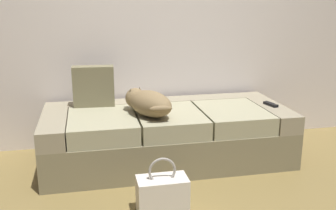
{
  "coord_description": "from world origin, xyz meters",
  "views": [
    {
      "loc": [
        -0.63,
        -2.06,
        1.32
      ],
      "look_at": [
        0.0,
        0.91,
        0.5
      ],
      "focal_mm": 41.79,
      "sensor_mm": 36.0,
      "label": 1
    }
  ],
  "objects_px": {
    "couch": "(167,135)",
    "handbag": "(162,195)",
    "throw_pillow": "(94,86)",
    "dog_tan": "(148,103)",
    "tv_remote": "(271,104)"
  },
  "relations": [
    {
      "from": "handbag",
      "to": "throw_pillow",
      "type": "bearing_deg",
      "value": 109.34
    },
    {
      "from": "couch",
      "to": "throw_pillow",
      "type": "relative_size",
      "value": 5.88
    },
    {
      "from": "dog_tan",
      "to": "tv_remote",
      "type": "height_order",
      "value": "dog_tan"
    },
    {
      "from": "tv_remote",
      "to": "handbag",
      "type": "xyz_separation_m",
      "value": [
        -1.09,
        -0.77,
        -0.33
      ]
    },
    {
      "from": "couch",
      "to": "handbag",
      "type": "distance_m",
      "value": 0.86
    },
    {
      "from": "throw_pillow",
      "to": "handbag",
      "type": "bearing_deg",
      "value": -70.66
    },
    {
      "from": "couch",
      "to": "tv_remote",
      "type": "distance_m",
      "value": 0.92
    },
    {
      "from": "dog_tan",
      "to": "handbag",
      "type": "distance_m",
      "value": 0.82
    },
    {
      "from": "dog_tan",
      "to": "handbag",
      "type": "xyz_separation_m",
      "value": [
        -0.02,
        -0.71,
        -0.42
      ]
    },
    {
      "from": "tv_remote",
      "to": "throw_pillow",
      "type": "bearing_deg",
      "value": 155.33
    },
    {
      "from": "dog_tan",
      "to": "throw_pillow",
      "type": "xyz_separation_m",
      "value": [
        -0.4,
        0.36,
        0.07
      ]
    },
    {
      "from": "couch",
      "to": "throw_pillow",
      "type": "distance_m",
      "value": 0.74
    },
    {
      "from": "tv_remote",
      "to": "throw_pillow",
      "type": "xyz_separation_m",
      "value": [
        -1.47,
        0.3,
        0.16
      ]
    },
    {
      "from": "dog_tan",
      "to": "handbag",
      "type": "bearing_deg",
      "value": -91.95
    },
    {
      "from": "couch",
      "to": "handbag",
      "type": "bearing_deg",
      "value": -103.63
    }
  ]
}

